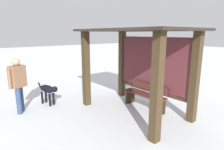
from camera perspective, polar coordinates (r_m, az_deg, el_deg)
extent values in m
plane|color=silver|center=(5.71, 6.51, -10.98)|extent=(60.00, 60.00, 0.00)
cube|color=#3F2F1C|center=(5.95, -7.82, 1.68)|extent=(0.19, 0.19, 2.32)
cube|color=#3F2F1C|center=(3.93, 13.38, -4.21)|extent=(0.19, 0.19, 2.32)
cube|color=#3F2F1C|center=(6.83, 3.05, 3.19)|extent=(0.19, 0.19, 2.32)
cube|color=#3F2F1C|center=(5.17, 23.72, -0.93)|extent=(0.19, 0.19, 2.32)
cube|color=#2D231E|center=(5.24, 7.16, 13.36)|extent=(3.26, 2.03, 0.07)
cube|color=brown|center=(5.87, 12.04, 3.47)|extent=(2.55, 0.08, 1.58)
cube|color=#3F2F1C|center=(6.04, 11.55, -4.53)|extent=(2.55, 0.06, 0.08)
cube|color=#55281F|center=(5.86, 9.76, -5.75)|extent=(1.43, 0.36, 0.04)
cube|color=#55281F|center=(5.92, 10.86, -3.57)|extent=(1.36, 0.04, 0.20)
cube|color=black|center=(5.58, 14.46, -9.50)|extent=(0.12, 0.31, 0.43)
cube|color=black|center=(6.33, 5.49, -6.46)|extent=(0.12, 0.31, 0.43)
cube|color=#8D6647|center=(5.94, -26.69, -0.38)|extent=(0.41, 0.48, 0.61)
sphere|color=tan|center=(5.87, -27.08, 3.53)|extent=(0.21, 0.21, 0.21)
cylinder|color=navy|center=(6.02, -26.34, -7.05)|extent=(0.19, 0.19, 0.77)
cylinder|color=navy|center=(6.21, -25.77, -6.40)|extent=(0.19, 0.19, 0.77)
cylinder|color=#8D6647|center=(5.79, -28.59, -1.18)|extent=(0.12, 0.12, 0.55)
cylinder|color=#8D6647|center=(6.10, -24.83, -0.18)|extent=(0.12, 0.12, 0.55)
ellipsoid|color=black|center=(6.42, -19.03, -3.97)|extent=(0.66, 0.39, 0.25)
sphere|color=black|center=(6.12, -16.99, -4.15)|extent=(0.19, 0.19, 0.19)
cylinder|color=black|center=(6.71, -20.94, -3.10)|extent=(0.19, 0.10, 0.23)
cylinder|color=black|center=(6.33, -18.25, -7.23)|extent=(0.07, 0.07, 0.39)
cylinder|color=black|center=(6.40, -17.27, -6.92)|extent=(0.07, 0.07, 0.39)
cylinder|color=black|center=(6.64, -20.34, -6.46)|extent=(0.07, 0.07, 0.39)
cylinder|color=black|center=(6.71, -19.38, -6.18)|extent=(0.07, 0.07, 0.39)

